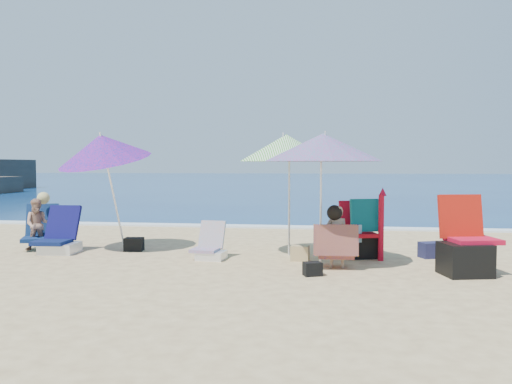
# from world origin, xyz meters

# --- Properties ---
(ground) EXTENTS (120.00, 120.00, 0.00)m
(ground) POSITION_xyz_m (0.00, 0.00, 0.00)
(ground) COLOR #D8BC84
(ground) RESTS_ON ground
(sea) EXTENTS (120.00, 80.00, 0.12)m
(sea) POSITION_xyz_m (0.00, 45.00, -0.05)
(sea) COLOR navy
(sea) RESTS_ON ground
(foam) EXTENTS (120.00, 0.50, 0.04)m
(foam) POSITION_xyz_m (0.00, 5.10, 0.02)
(foam) COLOR white
(foam) RESTS_ON ground
(umbrella_turquoise) EXTENTS (2.16, 2.16, 2.07)m
(umbrella_turquoise) POSITION_xyz_m (0.83, 0.39, 1.83)
(umbrella_turquoise) COLOR white
(umbrella_turquoise) RESTS_ON ground
(umbrella_striped) EXTENTS (1.92, 1.92, 2.11)m
(umbrella_striped) POSITION_xyz_m (0.20, 1.17, 1.85)
(umbrella_striped) COLOR silver
(umbrella_striped) RESTS_ON ground
(umbrella_blue) EXTENTS (2.23, 2.26, 2.27)m
(umbrella_blue) POSITION_xyz_m (-3.11, 1.20, 1.86)
(umbrella_blue) COLOR white
(umbrella_blue) RESTS_ON ground
(furled_umbrella) EXTENTS (0.13, 0.13, 1.19)m
(furled_umbrella) POSITION_xyz_m (1.77, 0.92, 0.65)
(furled_umbrella) COLOR red
(furled_umbrella) RESTS_ON ground
(chair_navy) EXTENTS (0.72, 0.79, 0.82)m
(chair_navy) POSITION_xyz_m (-3.81, 0.89, 0.22)
(chair_navy) COLOR #0B1742
(chair_navy) RESTS_ON ground
(chair_rainbow) EXTENTS (0.58, 0.58, 0.61)m
(chair_rainbow) POSITION_xyz_m (-1.02, 0.68, 0.16)
(chair_rainbow) COLOR #DD4E5A
(chair_rainbow) RESTS_ON ground
(camp_chair_left) EXTENTS (0.89, 0.84, 1.13)m
(camp_chair_left) POSITION_xyz_m (2.84, -0.03, 0.34)
(camp_chair_left) COLOR red
(camp_chair_left) RESTS_ON ground
(camp_chair_right) EXTENTS (0.69, 0.74, 1.00)m
(camp_chair_right) POSITION_xyz_m (1.44, 1.15, 0.36)
(camp_chair_right) COLOR #B00C16
(camp_chair_right) RESTS_ON ground
(person_center) EXTENTS (0.67, 0.58, 0.96)m
(person_center) POSITION_xyz_m (1.03, 0.17, 0.46)
(person_center) COLOR tan
(person_center) RESTS_ON ground
(person_left) EXTENTS (0.82, 0.97, 1.05)m
(person_left) POSITION_xyz_m (-4.36, 1.17, 0.48)
(person_left) COLOR tan
(person_left) RESTS_ON ground
(bag_black_a) EXTENTS (0.35, 0.27, 0.24)m
(bag_black_a) POSITION_xyz_m (-2.57, 1.27, 0.12)
(bag_black_a) COLOR black
(bag_black_a) RESTS_ON ground
(bag_tan) EXTENTS (0.31, 0.24, 0.25)m
(bag_tan) POSITION_xyz_m (0.46, 0.72, 0.12)
(bag_tan) COLOR tan
(bag_tan) RESTS_ON ground
(bag_navy_b) EXTENTS (0.42, 0.37, 0.26)m
(bag_navy_b) POSITION_xyz_m (2.62, 1.31, 0.13)
(bag_navy_b) COLOR #1C1E3E
(bag_navy_b) RESTS_ON ground
(bag_black_b) EXTENTS (0.30, 0.25, 0.19)m
(bag_black_b) POSITION_xyz_m (0.70, -0.40, 0.10)
(bag_black_b) COLOR black
(bag_black_b) RESTS_ON ground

